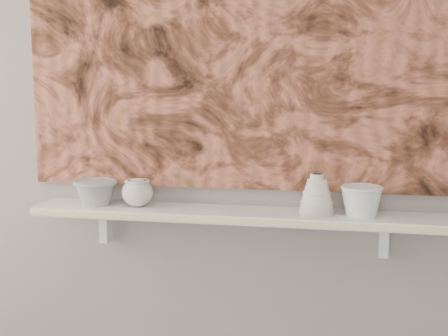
% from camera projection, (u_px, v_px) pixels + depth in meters
% --- Properties ---
extents(wall_back, '(3.60, 0.00, 3.60)m').
position_uv_depth(wall_back, '(241.00, 84.00, 2.12)').
color(wall_back, gray).
rests_on(wall_back, floor).
extents(shelf, '(1.40, 0.18, 0.03)m').
position_uv_depth(shelf, '(236.00, 215.00, 2.10)').
color(shelf, white).
rests_on(shelf, wall_back).
extents(shelf_stripe, '(1.40, 0.01, 0.02)m').
position_uv_depth(shelf_stripe, '(231.00, 221.00, 2.01)').
color(shelf_stripe, beige).
rests_on(shelf_stripe, shelf).
extents(bracket_left, '(0.03, 0.06, 0.12)m').
position_uv_depth(bracket_left, '(106.00, 225.00, 2.26)').
color(bracket_left, white).
rests_on(bracket_left, wall_back).
extents(bracket_right, '(0.03, 0.06, 0.12)m').
position_uv_depth(bracket_right, '(384.00, 239.00, 2.08)').
color(bracket_right, white).
rests_on(bracket_right, wall_back).
extents(painting, '(1.50, 0.02, 1.10)m').
position_uv_depth(painting, '(240.00, 26.00, 2.08)').
color(painting, brown).
rests_on(painting, wall_back).
extents(house_motif, '(0.09, 0.00, 0.08)m').
position_uv_depth(house_motif, '(376.00, 121.00, 2.03)').
color(house_motif, black).
rests_on(house_motif, painting).
extents(bowl_grey, '(0.19, 0.19, 0.09)m').
position_uv_depth(bowl_grey, '(95.00, 192.00, 2.18)').
color(bowl_grey, gray).
rests_on(bowl_grey, shelf).
extents(cup_cream, '(0.13, 0.13, 0.10)m').
position_uv_depth(cup_cream, '(137.00, 192.00, 2.15)').
color(cup_cream, beige).
rests_on(cup_cream, shelf).
extents(bell_vessel, '(0.14, 0.14, 0.13)m').
position_uv_depth(bell_vessel, '(317.00, 194.00, 2.03)').
color(bell_vessel, silver).
rests_on(bell_vessel, shelf).
extents(bowl_white, '(0.17, 0.17, 0.10)m').
position_uv_depth(bowl_white, '(361.00, 201.00, 2.01)').
color(bowl_white, white).
rests_on(bowl_white, shelf).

